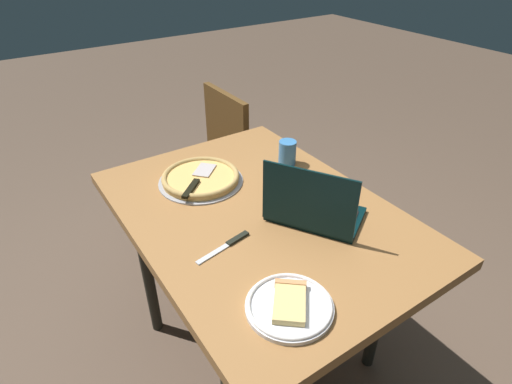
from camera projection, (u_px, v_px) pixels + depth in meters
The scene contains 8 objects.
ground_plane at pixel (258, 343), 1.96m from camera, with size 12.00×12.00×0.00m, color brown.
dining_table at pixel (259, 226), 1.58m from camera, with size 1.24×0.89×0.77m.
laptop at pixel (313, 209), 1.45m from camera, with size 0.39×0.35×0.25m.
pizza_plate at pixel (289, 305), 1.14m from camera, with size 0.25×0.25×0.04m.
pizza_tray at pixel (201, 178), 1.70m from camera, with size 0.35×0.35×0.04m.
table_knife at pixel (228, 244), 1.37m from camera, with size 0.06×0.22×0.01m.
drink_cup at pixel (287, 152), 1.81m from camera, with size 0.08×0.08×0.11m.
chair_near at pixel (208, 156), 2.45m from camera, with size 0.46×0.46×0.87m.
Camera 1 is at (-1.03, 0.71, 1.67)m, focal length 29.21 mm.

